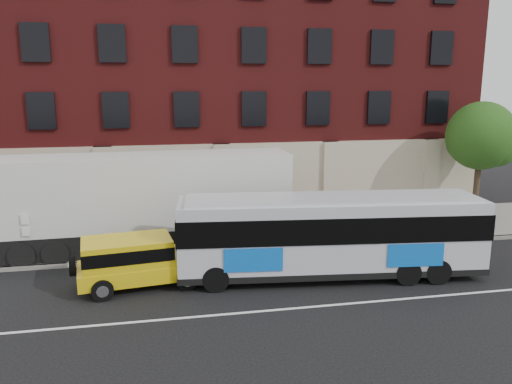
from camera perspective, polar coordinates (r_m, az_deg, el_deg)
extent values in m
plane|color=black|center=(16.53, 1.63, -13.93)|extent=(120.00, 120.00, 0.00)
cube|color=gray|center=(24.78, -2.95, -4.75)|extent=(60.00, 6.00, 0.15)
cube|color=gray|center=(21.95, -1.83, -6.99)|extent=(60.00, 0.25, 0.15)
cube|color=white|center=(16.97, 1.25, -13.19)|extent=(60.00, 0.12, 0.01)
cube|color=maroon|center=(31.66, -5.22, 12.78)|extent=(30.00, 10.00, 15.00)
cube|color=#BEAF97|center=(27.02, -3.86, 1.20)|extent=(30.00, 0.35, 4.00)
cube|color=#BEAF97|center=(26.86, -16.63, 0.64)|extent=(0.90, 0.55, 4.00)
cube|color=#BEAF97|center=(26.93, -3.83, 1.16)|extent=(0.90, 0.55, 4.00)
cube|color=#BEAF97|center=(28.30, 8.31, 1.59)|extent=(0.90, 0.55, 4.00)
cube|color=#BEAF97|center=(30.79, 18.92, 1.91)|extent=(0.90, 0.55, 4.00)
cube|color=black|center=(26.99, -22.97, 8.40)|extent=(1.30, 0.20, 1.80)
cube|color=black|center=(26.51, -15.47, 8.86)|extent=(1.30, 0.20, 1.80)
cube|color=black|center=(26.48, -7.81, 9.18)|extent=(1.30, 0.20, 1.80)
cube|color=black|center=(26.91, -0.25, 9.33)|extent=(1.30, 0.20, 1.80)
cube|color=black|center=(27.78, 6.96, 9.33)|extent=(1.30, 0.20, 1.80)
cube|color=black|center=(29.05, 13.62, 9.20)|extent=(1.30, 0.20, 1.80)
cube|color=black|center=(30.67, 19.66, 8.98)|extent=(1.30, 0.20, 1.80)
cube|color=black|center=(27.03, -23.54, 15.17)|extent=(1.30, 0.20, 1.80)
cube|color=black|center=(26.54, -15.87, 15.76)|extent=(1.30, 0.20, 1.80)
cube|color=black|center=(26.51, -8.01, 16.10)|extent=(1.30, 0.20, 1.80)
cube|color=black|center=(26.95, -0.25, 16.15)|extent=(1.30, 0.20, 1.80)
cube|color=black|center=(27.81, 7.13, 15.93)|extent=(1.30, 0.20, 1.80)
cube|color=black|center=(29.08, 13.95, 15.51)|extent=(1.30, 0.20, 1.80)
cube|color=black|center=(30.70, 20.09, 14.94)|extent=(1.30, 0.20, 1.80)
cube|color=black|center=(27.78, -25.84, -0.55)|extent=(2.60, 0.15, 2.80)
cube|color=black|center=(26.86, -13.39, -0.05)|extent=(2.60, 0.15, 2.80)
cube|color=black|center=(27.26, -0.70, 0.46)|extent=(2.60, 0.15, 2.80)
cube|color=black|center=(28.92, 11.07, 0.91)|extent=(2.60, 0.15, 2.80)
cylinder|color=slate|center=(22.16, -24.27, -4.72)|extent=(0.07, 0.07, 2.50)
cube|color=white|center=(21.81, -24.54, -2.82)|extent=(0.30, 0.03, 0.40)
cube|color=white|center=(21.94, -24.42, -4.08)|extent=(0.30, 0.03, 0.35)
cylinder|color=#322419|center=(29.81, 23.49, 0.26)|extent=(0.32, 0.32, 3.00)
sphere|color=#194012|center=(29.40, 23.96, 5.80)|extent=(3.60, 3.60, 3.60)
sphere|color=#194012|center=(29.54, 25.44, 4.71)|extent=(2.20, 2.20, 2.20)
sphere|color=#194012|center=(29.44, 22.49, 5.14)|extent=(2.00, 2.00, 2.00)
cube|color=silver|center=(19.39, 8.40, -4.72)|extent=(11.57, 3.55, 2.70)
cube|color=black|center=(19.79, 8.29, -8.21)|extent=(11.62, 3.60, 0.24)
cube|color=silver|center=(19.04, 8.53, -0.69)|extent=(10.97, 3.21, 0.11)
cube|color=black|center=(19.27, 8.45, -3.44)|extent=(11.65, 3.63, 0.95)
cube|color=blue|center=(17.94, -0.30, -7.66)|extent=(2.08, 0.26, 0.85)
cube|color=blue|center=(21.46, 15.05, -4.75)|extent=(2.08, 0.26, 0.85)
cylinder|color=black|center=(18.27, -4.54, -9.71)|extent=(0.97, 0.38, 0.95)
cylinder|color=black|center=(20.28, -4.61, -7.47)|extent=(0.97, 0.38, 0.95)
cylinder|color=black|center=(19.60, 16.69, -8.67)|extent=(0.97, 0.38, 0.95)
cylinder|color=black|center=(21.48, 14.59, -6.70)|extent=(0.97, 0.38, 0.95)
cylinder|color=black|center=(20.04, 19.75, -8.42)|extent=(0.97, 0.38, 0.95)
cylinder|color=black|center=(21.88, 17.42, -6.52)|extent=(0.97, 0.38, 0.95)
cube|color=yellow|center=(19.14, -12.61, -8.51)|extent=(4.71, 2.44, 0.56)
cube|color=yellow|center=(18.86, -14.28, -6.50)|extent=(3.31, 2.22, 0.94)
cube|color=black|center=(18.84, -14.29, -6.36)|extent=(3.35, 2.26, 0.47)
cube|color=yellow|center=(19.19, -8.04, -6.94)|extent=(1.62, 1.95, 0.28)
cube|color=black|center=(19.45, -5.90, -7.79)|extent=(0.25, 1.49, 0.52)
cylinder|color=black|center=(18.95, -19.94, -7.83)|extent=(0.30, 0.73, 0.71)
cylinder|color=black|center=(18.56, -7.74, -9.77)|extent=(0.78, 0.36, 0.75)
cylinder|color=silver|center=(18.56, -7.74, -9.77)|extent=(0.45, 0.33, 0.41)
cylinder|color=black|center=(20.25, -8.74, -7.90)|extent=(0.78, 0.36, 0.75)
cylinder|color=silver|center=(20.25, -8.74, -7.90)|extent=(0.45, 0.33, 0.41)
cylinder|color=black|center=(18.30, -16.86, -10.52)|extent=(0.78, 0.36, 0.75)
cylinder|color=silver|center=(18.30, -16.86, -10.52)|extent=(0.45, 0.33, 0.41)
cylinder|color=black|center=(20.02, -17.05, -8.55)|extent=(0.78, 0.36, 0.75)
cylinder|color=silver|center=(20.02, -17.05, -8.55)|extent=(0.45, 0.33, 0.41)
cube|color=black|center=(23.02, -12.43, -5.02)|extent=(12.84, 2.86, 1.17)
cube|color=white|center=(22.50, -12.67, 0.17)|extent=(12.84, 2.90, 3.09)
cylinder|color=black|center=(22.43, -24.82, -6.49)|extent=(1.07, 0.32, 1.07)
cylinder|color=black|center=(24.72, -23.65, -4.72)|extent=(1.07, 0.32, 1.07)
cylinder|color=black|center=(22.18, -21.58, -6.41)|extent=(1.07, 0.32, 1.07)
cylinder|color=black|center=(24.49, -20.71, -4.62)|extent=(1.07, 0.32, 1.07)
cylinder|color=black|center=(22.12, -3.22, -5.60)|extent=(1.07, 0.32, 1.07)
cylinder|color=black|center=(24.44, -4.15, -3.89)|extent=(1.07, 0.32, 1.07)
cylinder|color=black|center=(22.35, 0.03, -5.40)|extent=(1.07, 0.32, 1.07)
cylinder|color=black|center=(24.64, -1.20, -3.72)|extent=(1.07, 0.32, 1.07)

